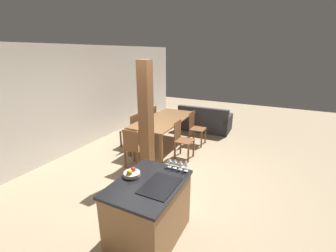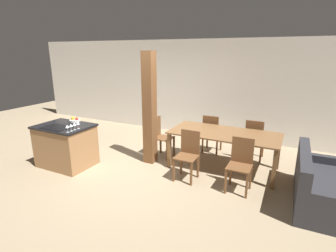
% 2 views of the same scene
% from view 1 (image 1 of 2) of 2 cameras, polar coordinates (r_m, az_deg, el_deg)
% --- Properties ---
extents(ground_plane, '(16.00, 16.00, 0.00)m').
position_cam_1_polar(ground_plane, '(4.83, -1.07, -13.15)').
color(ground_plane, '#9E896B').
extents(wall_back, '(11.20, 0.08, 2.70)m').
position_cam_1_polar(wall_back, '(6.09, -25.60, 5.45)').
color(wall_back, silver).
rests_on(wall_back, ground_plane).
extents(kitchen_island, '(1.12, 0.84, 0.90)m').
position_cam_1_polar(kitchen_island, '(3.32, -4.88, -20.51)').
color(kitchen_island, '#9E7047').
rests_on(kitchen_island, ground_plane).
extents(fruit_bowl, '(0.23, 0.23, 0.11)m').
position_cam_1_polar(fruit_bowl, '(3.19, -9.21, -11.78)').
color(fruit_bowl, silver).
rests_on(fruit_bowl, kitchen_island).
extents(wine_glass_near, '(0.07, 0.07, 0.15)m').
position_cam_1_polar(wine_glass_near, '(3.24, 4.65, -9.59)').
color(wine_glass_near, silver).
rests_on(wine_glass_near, kitchen_island).
extents(wine_glass_middle, '(0.07, 0.07, 0.15)m').
position_cam_1_polar(wine_glass_middle, '(3.27, 3.19, -9.28)').
color(wine_glass_middle, silver).
rests_on(wine_glass_middle, kitchen_island).
extents(wine_glass_far, '(0.07, 0.07, 0.15)m').
position_cam_1_polar(wine_glass_far, '(3.30, 1.75, -8.97)').
color(wine_glass_far, silver).
rests_on(wine_glass_far, kitchen_island).
extents(wine_glass_end, '(0.07, 0.07, 0.15)m').
position_cam_1_polar(wine_glass_end, '(3.33, 0.35, -8.66)').
color(wine_glass_end, silver).
rests_on(wine_glass_end, kitchen_island).
extents(dining_table, '(2.19, 1.04, 0.78)m').
position_cam_1_polar(dining_table, '(6.17, -1.02, 1.12)').
color(dining_table, brown).
rests_on(dining_table, ground_plane).
extents(dining_chair_near_left, '(0.40, 0.40, 0.93)m').
position_cam_1_polar(dining_chair_near_left, '(5.52, 3.51, -3.27)').
color(dining_chair_near_left, brown).
rests_on(dining_chair_near_left, ground_plane).
extents(dining_chair_near_right, '(0.40, 0.40, 0.93)m').
position_cam_1_polar(dining_chair_near_right, '(6.38, 6.98, -0.32)').
color(dining_chair_near_right, brown).
rests_on(dining_chair_near_right, ground_plane).
extents(dining_chair_far_left, '(0.40, 0.40, 0.93)m').
position_cam_1_polar(dining_chair_far_left, '(6.21, -9.23, -0.98)').
color(dining_chair_far_left, brown).
rests_on(dining_chair_far_left, ground_plane).
extents(dining_chair_far_right, '(0.40, 0.40, 0.93)m').
position_cam_1_polar(dining_chair_far_right, '(6.99, -4.58, 1.42)').
color(dining_chair_far_right, brown).
rests_on(dining_chair_far_right, ground_plane).
extents(dining_chair_head_end, '(0.40, 0.40, 0.93)m').
position_cam_1_polar(dining_chair_head_end, '(5.06, -8.70, -5.51)').
color(dining_chair_head_end, brown).
rests_on(dining_chair_head_end, ground_plane).
extents(couch, '(0.92, 1.67, 0.84)m').
position_cam_1_polar(couch, '(7.65, 9.33, 1.03)').
color(couch, '#2D2D33').
rests_on(couch, ground_plane).
extents(timber_post, '(0.23, 0.23, 2.39)m').
position_cam_1_polar(timber_post, '(4.57, -5.57, 1.34)').
color(timber_post, brown).
rests_on(timber_post, ground_plane).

